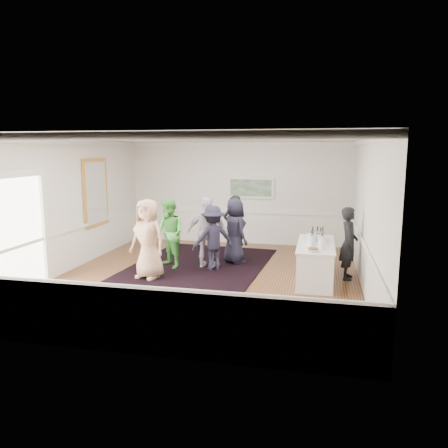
% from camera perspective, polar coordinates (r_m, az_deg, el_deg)
% --- Properties ---
extents(floor, '(8.00, 8.00, 0.00)m').
position_cam_1_polar(floor, '(10.28, -2.27, -6.99)').
color(floor, brown).
rests_on(floor, ground).
extents(ceiling, '(7.00, 8.00, 0.02)m').
position_cam_1_polar(ceiling, '(9.86, -2.40, 11.13)').
color(ceiling, white).
rests_on(ceiling, wall_back).
extents(wall_left, '(0.02, 8.00, 3.20)m').
position_cam_1_polar(wall_left, '(11.35, -19.70, 2.29)').
color(wall_left, white).
rests_on(wall_left, floor).
extents(wall_right, '(0.02, 8.00, 3.20)m').
position_cam_1_polar(wall_right, '(9.67, 18.16, 1.18)').
color(wall_right, white).
rests_on(wall_right, floor).
extents(wall_back, '(7.00, 0.02, 3.20)m').
position_cam_1_polar(wall_back, '(13.82, 1.91, 4.06)').
color(wall_back, white).
rests_on(wall_back, floor).
extents(wall_front, '(7.00, 0.02, 3.20)m').
position_cam_1_polar(wall_front, '(6.22, -11.78, -3.02)').
color(wall_front, white).
rests_on(wall_front, floor).
extents(wainscoting, '(7.00, 8.00, 1.00)m').
position_cam_1_polar(wainscoting, '(10.15, -2.29, -4.28)').
color(wainscoting, white).
rests_on(wainscoting, floor).
extents(mirror, '(0.05, 1.25, 1.85)m').
position_cam_1_polar(mirror, '(12.42, -16.38, 3.97)').
color(mirror, gold).
rests_on(mirror, wall_left).
extents(doorway, '(0.10, 1.78, 2.56)m').
position_cam_1_polar(doorway, '(9.80, -25.23, -0.23)').
color(doorway, white).
rests_on(doorway, wall_left).
extents(landscape_painting, '(1.44, 0.06, 0.66)m').
position_cam_1_polar(landscape_painting, '(13.69, 3.52, 4.75)').
color(landscape_painting, white).
rests_on(landscape_painting, wall_back).
extents(area_rug, '(3.56, 4.51, 0.02)m').
position_cam_1_polar(area_rug, '(11.44, -3.07, -5.23)').
color(area_rug, black).
rests_on(area_rug, floor).
extents(serving_table, '(0.82, 2.14, 0.86)m').
position_cam_1_polar(serving_table, '(10.14, 11.85, -4.88)').
color(serving_table, white).
rests_on(serving_table, floor).
extents(bartender, '(0.42, 0.62, 1.67)m').
position_cam_1_polar(bartender, '(10.38, 15.97, -2.45)').
color(bartender, black).
rests_on(bartender, floor).
extents(guest_tan, '(1.04, 0.82, 1.85)m').
position_cam_1_polar(guest_tan, '(10.17, -9.92, -1.94)').
color(guest_tan, tan).
rests_on(guest_tan, floor).
extents(guest_green, '(1.07, 1.05, 1.74)m').
position_cam_1_polar(guest_green, '(11.02, -7.15, -1.26)').
color(guest_green, '#4FB146').
rests_on(guest_green, floor).
extents(guest_lilac, '(1.07, 0.47, 1.80)m').
position_cam_1_polar(guest_lilac, '(10.94, -2.15, -1.12)').
color(guest_lilac, silver).
rests_on(guest_lilac, floor).
extents(guest_dark_a, '(1.19, 1.05, 1.60)m').
position_cam_1_polar(guest_dark_a, '(10.73, -1.45, -1.87)').
color(guest_dark_a, black).
rests_on(guest_dark_a, floor).
extents(guest_dark_b, '(0.75, 0.68, 1.73)m').
position_cam_1_polar(guest_dark_b, '(12.04, 1.33, -0.29)').
color(guest_dark_b, black).
rests_on(guest_dark_b, floor).
extents(guest_navy, '(0.97, 0.98, 1.71)m').
position_cam_1_polar(guest_navy, '(11.41, 1.42, -0.90)').
color(guest_navy, black).
rests_on(guest_navy, floor).
extents(wine_bottles, '(0.30, 0.23, 0.31)m').
position_cam_1_polar(wine_bottles, '(10.50, 12.08, -1.13)').
color(wine_bottles, black).
rests_on(wine_bottles, serving_table).
extents(juice_pitchers, '(0.39, 0.61, 0.24)m').
position_cam_1_polar(juice_pitchers, '(9.74, 11.82, -2.15)').
color(juice_pitchers, '#5EA23A').
rests_on(juice_pitchers, serving_table).
extents(ice_bucket, '(0.26, 0.26, 0.24)m').
position_cam_1_polar(ice_bucket, '(10.16, 12.21, -1.71)').
color(ice_bucket, silver).
rests_on(ice_bucket, serving_table).
extents(nut_bowl, '(0.26, 0.26, 0.08)m').
position_cam_1_polar(nut_bowl, '(9.24, 11.58, -3.31)').
color(nut_bowl, white).
rests_on(nut_bowl, serving_table).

